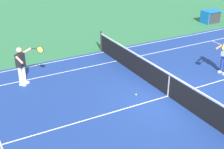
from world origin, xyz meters
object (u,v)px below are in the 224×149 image
tennis_player_near (22,64)px  equipment_cart_tarped (211,16)px  tennis_net (169,85)px  tennis_ball (136,95)px

tennis_player_near → equipment_cart_tarped: 14.29m
tennis_net → tennis_player_near: bearing=-38.7°
equipment_cart_tarped → tennis_net: bearing=37.6°
equipment_cart_tarped → tennis_player_near: bearing=13.4°
tennis_net → tennis_ball: 1.34m
tennis_player_near → tennis_net: bearing=141.3°
tennis_ball → equipment_cart_tarped: 12.11m
tennis_player_near → equipment_cart_tarped: (-13.89, -3.30, -0.49)m
tennis_net → equipment_cart_tarped: size_ratio=9.36×
tennis_net → equipment_cart_tarped: (-9.19, -7.08, -0.05)m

